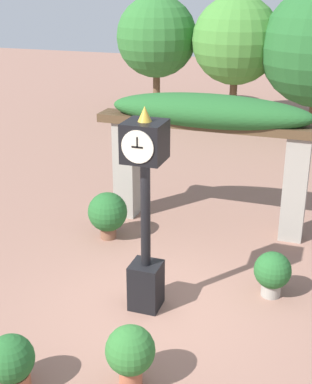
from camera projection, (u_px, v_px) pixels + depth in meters
ground_plane at (154, 308)px, 8.85m from camera, size 60.00×60.00×0.00m
pedestal_clock at (145, 210)px, 8.26m from camera, size 0.60×0.64×3.37m
pergola at (208, 127)px, 11.00m from camera, size 4.77×1.07×2.91m
potted_plant_near_left at (272, 272)px, 9.04m from camera, size 0.64×0.64×0.81m
potted_plant_near_right at (108, 213)px, 11.05m from camera, size 0.82×0.82×1.00m
potted_plant_far_left at (11, 362)px, 6.97m from camera, size 0.64×0.64×0.80m
potted_plant_far_right at (130, 352)px, 7.01m from camera, size 0.67×0.67×0.88m
tree_line at (289, 47)px, 18.95m from camera, size 12.58×4.15×4.93m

